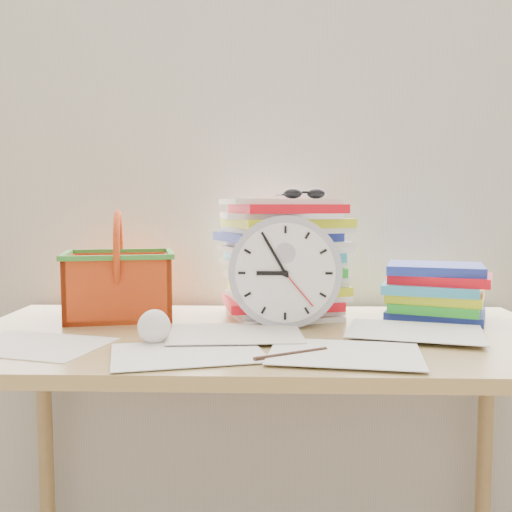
{
  "coord_description": "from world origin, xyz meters",
  "views": [
    {
      "loc": [
        0.03,
        0.27,
        1.05
      ],
      "look_at": [
        -0.01,
        1.6,
        0.93
      ],
      "focal_mm": 40.0,
      "sensor_mm": 36.0,
      "label": 1
    }
  ],
  "objects_px": {
    "paper_stack": "(283,258)",
    "book_stack": "(434,292)",
    "basket": "(119,265)",
    "clock": "(285,272)",
    "desk": "(260,363)"
  },
  "relations": [
    {
      "from": "paper_stack",
      "to": "clock",
      "type": "height_order",
      "value": "paper_stack"
    },
    {
      "from": "desk",
      "to": "book_stack",
      "type": "distance_m",
      "value": 0.51
    },
    {
      "from": "paper_stack",
      "to": "basket",
      "type": "distance_m",
      "value": 0.44
    },
    {
      "from": "desk",
      "to": "clock",
      "type": "relative_size",
      "value": 5.09
    },
    {
      "from": "desk",
      "to": "basket",
      "type": "distance_m",
      "value": 0.47
    },
    {
      "from": "desk",
      "to": "basket",
      "type": "bearing_deg",
      "value": 156.22
    },
    {
      "from": "book_stack",
      "to": "clock",
      "type": "bearing_deg",
      "value": -163.7
    },
    {
      "from": "clock",
      "to": "basket",
      "type": "relative_size",
      "value": 0.98
    },
    {
      "from": "basket",
      "to": "book_stack",
      "type": "bearing_deg",
      "value": -11.86
    },
    {
      "from": "book_stack",
      "to": "basket",
      "type": "relative_size",
      "value": 1.0
    },
    {
      "from": "paper_stack",
      "to": "book_stack",
      "type": "bearing_deg",
      "value": -3.35
    },
    {
      "from": "book_stack",
      "to": "basket",
      "type": "height_order",
      "value": "basket"
    },
    {
      "from": "desk",
      "to": "paper_stack",
      "type": "bearing_deg",
      "value": 74.7
    },
    {
      "from": "clock",
      "to": "book_stack",
      "type": "relative_size",
      "value": 0.98
    },
    {
      "from": "paper_stack",
      "to": "book_stack",
      "type": "xyz_separation_m",
      "value": [
        0.4,
        -0.02,
        -0.09
      ]
    }
  ]
}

